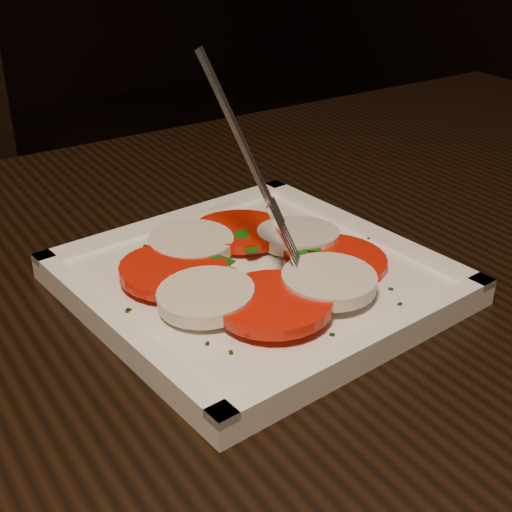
{
  "coord_description": "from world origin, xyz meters",
  "views": [
    {
      "loc": [
        -0.51,
        -0.5,
        1.03
      ],
      "look_at": [
        -0.21,
        -0.13,
        0.78
      ],
      "focal_mm": 50.0,
      "sensor_mm": 36.0,
      "label": 1
    }
  ],
  "objects": [
    {
      "name": "table",
      "position": [
        -0.12,
        -0.14,
        0.65
      ],
      "size": [
        1.27,
        0.91,
        0.75
      ],
      "rotation": [
        0.0,
        0.0,
        -0.09
      ],
      "color": "black",
      "rests_on": "ground"
    },
    {
      "name": "plate",
      "position": [
        -0.21,
        -0.13,
        0.76
      ],
      "size": [
        0.25,
        0.25,
        0.01
      ],
      "primitive_type": "cube",
      "rotation": [
        0.0,
        0.0,
        0.01
      ],
      "color": "white",
      "rests_on": "table"
    },
    {
      "name": "caprese_salad",
      "position": [
        -0.21,
        -0.13,
        0.77
      ],
      "size": [
        0.22,
        0.2,
        0.02
      ],
      "color": "red",
      "rests_on": "plate"
    },
    {
      "name": "fork",
      "position": [
        -0.23,
        -0.13,
        0.86
      ],
      "size": [
        0.07,
        0.07,
        0.15
      ],
      "primitive_type": null,
      "rotation": [
        0.0,
        0.0,
        0.71
      ],
      "color": "white",
      "rests_on": "caprese_salad"
    }
  ]
}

